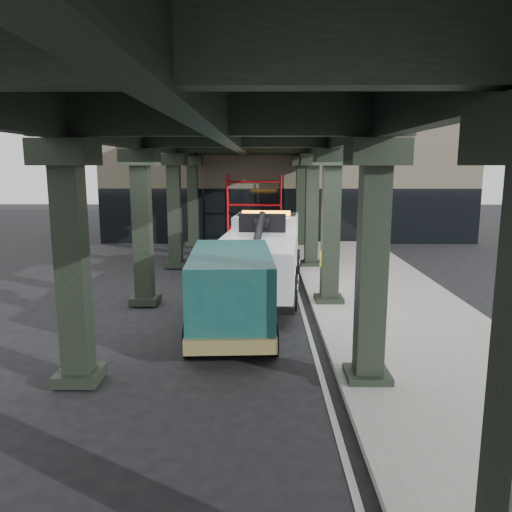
{
  "coord_description": "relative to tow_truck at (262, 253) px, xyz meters",
  "views": [
    {
      "loc": [
        0.38,
        -13.77,
        4.5
      ],
      "look_at": [
        0.23,
        1.63,
        1.7
      ],
      "focal_mm": 35.0,
      "sensor_mm": 36.0,
      "label": 1
    }
  ],
  "objects": [
    {
      "name": "building",
      "position": [
        1.59,
        16.14,
        2.59
      ],
      "size": [
        22.0,
        10.0,
        8.0
      ],
      "primitive_type": "cube",
      "color": "#C6B793",
      "rests_on": "ground"
    },
    {
      "name": "tow_truck",
      "position": [
        0.0,
        0.0,
        0.0
      ],
      "size": [
        3.24,
        9.01,
        2.89
      ],
      "rotation": [
        0.0,
        0.0,
        -0.09
      ],
      "color": "black",
      "rests_on": "ground"
    },
    {
      "name": "lane_stripe",
      "position": [
        1.29,
        -1.86,
        -1.41
      ],
      "size": [
        0.12,
        38.0,
        0.01
      ],
      "primitive_type": "cube",
      "color": "silver",
      "rests_on": "ground"
    },
    {
      "name": "sidewalk",
      "position": [
        4.09,
        -1.86,
        -1.34
      ],
      "size": [
        5.0,
        40.0,
        0.15
      ],
      "primitive_type": "cube",
      "color": "gray",
      "rests_on": "ground"
    },
    {
      "name": "ground",
      "position": [
        -0.41,
        -3.86,
        -1.41
      ],
      "size": [
        90.0,
        90.0,
        0.0
      ],
      "primitive_type": "plane",
      "color": "black",
      "rests_on": "ground"
    },
    {
      "name": "scaffolding",
      "position": [
        -0.41,
        10.78,
        0.7
      ],
      "size": [
        3.08,
        0.88,
        4.0
      ],
      "color": "red",
      "rests_on": "ground"
    },
    {
      "name": "viaduct",
      "position": [
        -0.81,
        -1.86,
        4.05
      ],
      "size": [
        7.4,
        32.0,
        6.4
      ],
      "color": "black",
      "rests_on": "ground"
    },
    {
      "name": "towed_van",
      "position": [
        -0.83,
        -4.54,
        -0.19
      ],
      "size": [
        2.5,
        5.72,
        2.28
      ],
      "rotation": [
        0.0,
        0.0,
        0.05
      ],
      "color": "#134443",
      "rests_on": "ground"
    }
  ]
}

